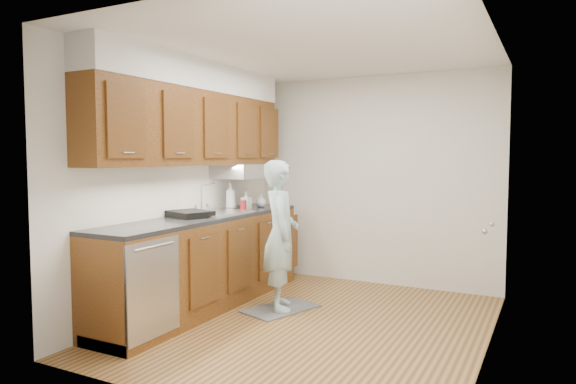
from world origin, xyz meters
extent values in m
plane|color=olive|center=(0.00, 0.00, 0.00)|extent=(3.50, 3.50, 0.00)
plane|color=white|center=(0.00, 0.00, 2.50)|extent=(3.50, 3.50, 0.00)
cube|color=silver|center=(-1.50, 0.00, 1.25)|extent=(0.02, 3.50, 2.50)
cube|color=silver|center=(1.50, 0.00, 1.25)|extent=(0.02, 3.50, 2.50)
cube|color=silver|center=(0.00, 1.75, 1.25)|extent=(3.00, 0.02, 2.50)
cube|color=brown|center=(-1.20, 0.00, 0.45)|extent=(0.60, 2.80, 0.90)
cube|color=black|center=(-1.21, 0.00, 0.92)|extent=(0.63, 2.80, 0.04)
cube|color=#B2B2B7|center=(-1.20, 0.20, 0.89)|extent=(0.48, 0.68, 0.14)
cube|color=#B2B2B7|center=(-1.20, 0.20, 0.94)|extent=(0.52, 0.72, 0.01)
cube|color=#B2B2B7|center=(-0.91, -1.10, 0.47)|extent=(0.03, 0.60, 0.80)
cube|color=brown|center=(-1.33, 0.00, 1.83)|extent=(0.33, 2.80, 0.75)
cube|color=silver|center=(-1.33, 0.00, 2.35)|extent=(0.35, 2.80, 0.30)
cube|color=#A5A5AA|center=(-1.27, 0.85, 1.37)|extent=(0.46, 0.75, 0.16)
cube|color=white|center=(1.49, 0.30, 1.02)|extent=(0.02, 1.22, 2.05)
cube|color=slate|center=(-0.47, 0.26, 0.01)|extent=(0.65, 0.85, 0.01)
imported|color=#A6C5CA|center=(-0.47, 0.26, 0.86)|extent=(0.66, 0.72, 1.69)
imported|color=silver|center=(-1.32, 0.64, 1.09)|extent=(0.12, 0.12, 0.30)
imported|color=silver|center=(-1.16, 0.72, 1.04)|extent=(0.09, 0.10, 0.20)
imported|color=silver|center=(-1.14, 1.02, 1.02)|extent=(0.16, 0.16, 0.16)
cylinder|color=#A81C21|center=(-1.07, 0.52, 1.00)|extent=(0.08, 0.08, 0.12)
cylinder|color=#A5A5AA|center=(-1.11, 0.58, 1.00)|extent=(0.07, 0.07, 0.12)
cube|color=black|center=(-1.25, -0.18, 0.97)|extent=(0.49, 0.45, 0.06)
camera|label=1|loc=(1.93, -4.21, 1.54)|focal=32.00mm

